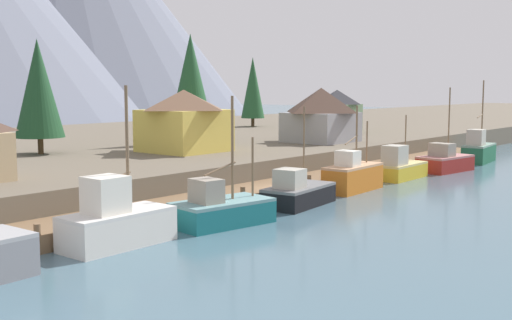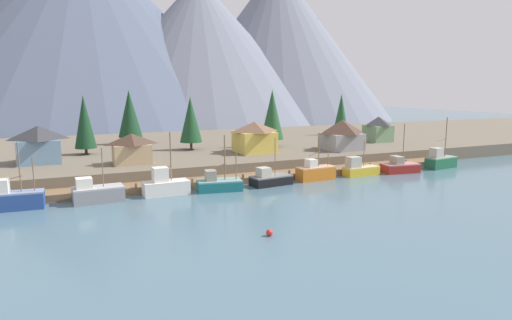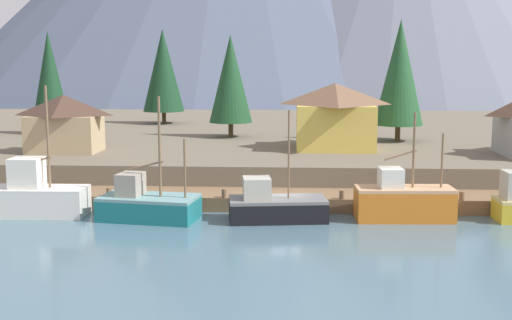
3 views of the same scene
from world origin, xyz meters
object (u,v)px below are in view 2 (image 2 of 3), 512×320
(fishing_boat_yellow, at_px, (359,169))
(channel_buoy, at_px, (269,233))
(fishing_boat_grey, at_px, (97,193))
(fishing_boat_white, at_px, (165,185))
(house_yellow, at_px, (254,137))
(fishing_boat_green, at_px, (440,161))
(fishing_boat_orange, at_px, (315,172))
(fishing_boat_red, at_px, (400,167))
(conifer_back_left, at_px, (84,122))
(conifer_mid_left, at_px, (130,114))
(house_blue, at_px, (39,144))
(fishing_boat_blue, at_px, (14,199))
(conifer_near_left, at_px, (341,112))
(conifer_near_right, at_px, (272,115))
(fishing_boat_black, at_px, (270,179))
(conifer_mid_right, at_px, (191,120))
(fishing_boat_teal, at_px, (218,184))
(house_green, at_px, (378,129))
(house_tan, at_px, (132,148))
(house_grey, at_px, (342,134))

(fishing_boat_yellow, distance_m, channel_buoy, 34.70)
(fishing_boat_yellow, bearing_deg, fishing_boat_grey, 179.28)
(fishing_boat_white, height_order, house_yellow, fishing_boat_white)
(fishing_boat_white, bearing_deg, fishing_boat_green, -1.30)
(fishing_boat_orange, xyz_separation_m, fishing_boat_green, (26.47, -0.28, 0.10))
(fishing_boat_red, relative_size, channel_buoy, 12.13)
(fishing_boat_orange, relative_size, channel_buoy, 10.04)
(conifer_back_left, bearing_deg, fishing_boat_green, -24.16)
(house_yellow, height_order, conifer_mid_left, conifer_mid_left)
(fishing_boat_orange, height_order, house_blue, house_blue)
(fishing_boat_red, relative_size, house_blue, 1.25)
(fishing_boat_blue, height_order, conifer_near_left, conifer_near_left)
(fishing_boat_yellow, bearing_deg, conifer_near_right, 103.25)
(fishing_boat_black, distance_m, conifer_near_left, 52.98)
(conifer_near_right, bearing_deg, fishing_boat_orange, -97.73)
(fishing_boat_white, height_order, conifer_mid_right, conifer_mid_right)
(conifer_near_left, bearing_deg, fishing_boat_green, -94.75)
(fishing_boat_black, xyz_separation_m, conifer_near_right, (11.30, 22.52, 8.17))
(house_yellow, bearing_deg, fishing_boat_teal, -127.64)
(conifer_near_left, bearing_deg, house_yellow, -149.33)
(fishing_boat_green, distance_m, conifer_near_right, 33.29)
(conifer_near_left, relative_size, channel_buoy, 15.01)
(fishing_boat_teal, bearing_deg, conifer_back_left, 129.67)
(fishing_boat_blue, height_order, fishing_boat_grey, fishing_boat_blue)
(fishing_boat_green, bearing_deg, fishing_boat_blue, 172.43)
(fishing_boat_blue, xyz_separation_m, house_blue, (2.36, 19.53, 4.26))
(conifer_near_right, relative_size, channel_buoy, 16.66)
(conifer_near_right, bearing_deg, house_green, -3.94)
(conifer_near_left, distance_m, conifer_back_left, 63.03)
(house_blue, bearing_deg, conifer_near_right, 3.34)
(fishing_boat_red, bearing_deg, house_blue, 167.99)
(fishing_boat_blue, distance_m, conifer_near_right, 51.24)
(house_tan, bearing_deg, conifer_near_left, 22.46)
(fishing_boat_grey, distance_m, fishing_boat_orange, 33.14)
(fishing_boat_grey, relative_size, fishing_boat_yellow, 1.12)
(fishing_boat_teal, relative_size, conifer_near_right, 0.69)
(fishing_boat_black, bearing_deg, fishing_boat_orange, -3.66)
(conifer_mid_left, bearing_deg, fishing_boat_teal, -80.61)
(conifer_back_left, bearing_deg, house_green, -5.65)
(house_green, distance_m, conifer_mid_left, 55.02)
(conifer_near_left, relative_size, conifer_mid_right, 1.02)
(fishing_boat_yellow, relative_size, conifer_back_left, 0.58)
(fishing_boat_red, bearing_deg, house_grey, 110.85)
(fishing_boat_teal, xyz_separation_m, conifer_near_right, (19.63, 22.74, 8.13))
(fishing_boat_black, height_order, conifer_mid_right, conifer_mid_right)
(house_yellow, relative_size, conifer_near_right, 0.61)
(fishing_boat_black, relative_size, fishing_boat_orange, 1.02)
(fishing_boat_white, relative_size, house_tan, 1.42)
(fishing_boat_red, relative_size, conifer_near_left, 0.81)
(fishing_boat_blue, xyz_separation_m, conifer_back_left, (9.77, 26.36, 7.12))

